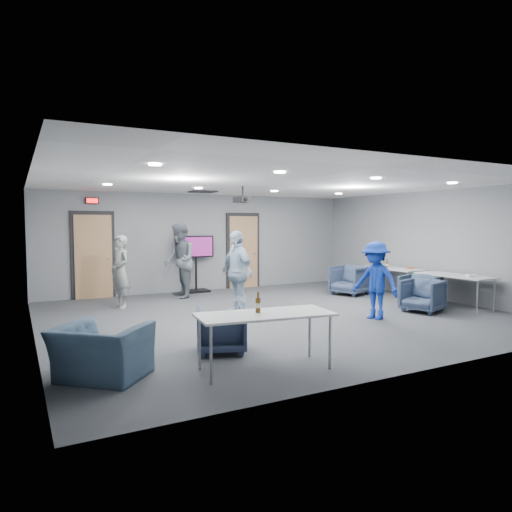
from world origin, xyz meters
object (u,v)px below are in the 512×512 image
bottle_right (387,264)px  table_front_left (265,317)px  chair_right_c (423,296)px  chair_front_a (221,330)px  table_right_a (393,270)px  bottle_front (258,305)px  table_right_b (455,277)px  projector (243,200)px  person_c (237,272)px  tv_stand (196,260)px  chair_right_a (350,280)px  person_d (375,281)px  chair_right_b (420,291)px  person_b (180,260)px  chair_front_b (102,352)px  person_a (120,272)px

bottle_right → table_front_left: bearing=-146.4°
chair_right_c → chair_front_a: chair_right_c is taller
table_right_a → bottle_front: 7.03m
table_right_b → projector: 5.07m
table_front_left → bottle_front: bearing=128.2°
person_c → tv_stand: bearing=165.7°
bottle_right → chair_right_a: bearing=146.7°
person_d → chair_right_b: person_d is taller
person_c → table_right_b: (4.69, -1.57, -0.19)m
person_b → chair_right_c: (3.97, -4.21, -0.61)m
chair_front_b → person_b: bearing=-75.5°
person_b → person_c: person_b is taller
person_d → table_right_b: person_d is taller
table_right_a → tv_stand: size_ratio=1.10×
chair_right_c → projector: (-3.20, 2.16, 2.06)m
chair_front_b → table_right_b: 7.96m
chair_right_c → table_front_left: table_front_left is taller
chair_right_b → chair_front_b: chair_right_b is taller
chair_right_a → tv_stand: tv_stand is taller
person_c → table_right_b: size_ratio=1.01×
person_d → table_front_left: bearing=-78.3°
chair_right_b → projector: (-3.65, 1.69, 2.04)m
person_d → tv_stand: size_ratio=0.98×
chair_right_b → person_c: bearing=-127.8°
chair_front_a → table_right_b: bearing=-152.0°
person_b → bottle_right: bearing=72.5°
person_d → table_right_a: person_d is taller
person_d → tv_stand: bearing=-174.6°
bottle_front → person_a: bearing=97.6°
chair_right_b → chair_right_a: bearing=165.8°
person_b → person_d: person_b is taller
person_b → table_right_b: bearing=56.7°
chair_front_b → table_right_b: bearing=-129.0°
table_right_a → person_c: bearing=94.1°
person_a → person_d: size_ratio=1.07×
person_b → chair_right_a: 4.48m
bottle_right → projector: bearing=178.8°
chair_right_a → projector: size_ratio=2.11×
person_d → projector: (-1.80, 2.23, 1.64)m
person_d → bottle_right: size_ratio=6.80×
chair_right_a → chair_right_b: (0.28, -2.13, -0.03)m
person_a → table_front_left: 5.33m
bottle_right → projector: projector is taller
person_c → bottle_right: size_ratio=7.76×
person_a → chair_front_a: person_a is taller
chair_right_c → tv_stand: (-3.25, 4.96, 0.53)m
person_a → bottle_right: bearing=61.6°
person_c → bottle_right: (4.57, 0.42, -0.06)m
person_c → chair_right_a: size_ratio=2.04×
bottle_right → tv_stand: tv_stand is taller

